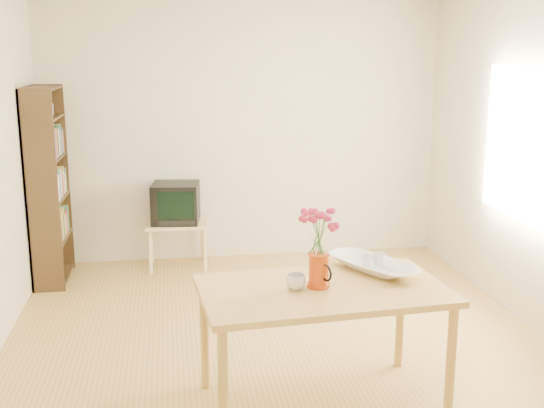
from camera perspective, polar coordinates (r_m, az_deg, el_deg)
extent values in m
plane|color=#AC823D|center=(5.11, 0.51, -11.76)|extent=(4.50, 4.50, 0.00)
plane|color=beige|center=(6.92, -2.42, 6.04)|extent=(4.00, 0.00, 4.00)
plane|color=beige|center=(2.59, 8.50, -6.19)|extent=(4.00, 0.00, 4.00)
plane|color=white|center=(5.63, 20.41, 4.65)|extent=(0.00, 1.30, 1.30)
cube|color=#C28F42|center=(4.09, 4.30, -7.24)|extent=(1.52, 0.95, 0.04)
cylinder|color=#C28F42|center=(3.78, -4.11, -15.24)|extent=(0.06, 0.06, 0.71)
cylinder|color=#C28F42|center=(4.18, 14.73, -12.76)|extent=(0.06, 0.06, 0.71)
cylinder|color=#C28F42|center=(4.41, -5.67, -10.94)|extent=(0.06, 0.06, 0.71)
cylinder|color=#C28F42|center=(4.76, 10.67, -9.27)|extent=(0.06, 0.06, 0.71)
cube|color=#D8BD7A|center=(6.77, -8.00, -1.61)|extent=(0.60, 0.45, 0.03)
cylinder|color=#D8BD7A|center=(6.65, -10.16, -4.00)|extent=(0.04, 0.04, 0.43)
cylinder|color=#D8BD7A|center=(6.66, -5.67, -3.85)|extent=(0.04, 0.04, 0.43)
cylinder|color=#D8BD7A|center=(7.01, -10.09, -3.12)|extent=(0.04, 0.04, 0.43)
cylinder|color=#D8BD7A|center=(7.01, -5.83, -2.98)|extent=(0.04, 0.04, 0.43)
cube|color=#311F10|center=(6.22, -18.71, 0.82)|extent=(0.28, 0.02, 1.80)
cube|color=#311F10|center=(6.87, -17.76, 2.00)|extent=(0.28, 0.03, 1.80)
cube|color=#311F10|center=(6.57, -19.35, 1.40)|extent=(0.02, 0.70, 1.80)
cube|color=#311F10|center=(6.76, -17.70, -5.71)|extent=(0.27, 0.65, 0.02)
cube|color=#311F10|center=(6.66, -17.91, -2.77)|extent=(0.27, 0.65, 0.02)
cube|color=#311F10|center=(6.57, -18.14, 0.42)|extent=(0.27, 0.65, 0.02)
cube|color=#311F10|center=(6.50, -18.38, 3.69)|extent=(0.27, 0.65, 0.02)
cube|color=#311F10|center=(6.46, -18.61, 6.84)|extent=(0.27, 0.65, 0.02)
cube|color=#311F10|center=(6.44, -18.77, 9.13)|extent=(0.27, 0.65, 0.02)
cylinder|color=#C43D0B|center=(4.06, 3.92, -5.62)|extent=(0.12, 0.12, 0.20)
cylinder|color=#C43D0B|center=(4.09, 3.90, -6.76)|extent=(0.14, 0.14, 0.02)
cylinder|color=#C43D0B|center=(4.03, 3.94, -4.26)|extent=(0.13, 0.13, 0.01)
cone|color=#C43D0B|center=(3.98, 3.77, -4.81)|extent=(0.07, 0.08, 0.06)
torus|color=black|center=(4.12, 4.13, -5.18)|extent=(0.06, 0.10, 0.10)
imported|color=white|center=(4.03, 2.02, -6.52)|extent=(0.14, 0.14, 0.09)
imported|color=white|center=(4.34, 8.47, -3.02)|extent=(0.59, 0.59, 0.41)
imported|color=white|center=(4.34, 7.94, -3.59)|extent=(0.09, 0.09, 0.06)
imported|color=white|center=(4.38, 8.94, -3.41)|extent=(0.10, 0.10, 0.07)
cube|color=black|center=(6.72, -8.05, 0.11)|extent=(0.49, 0.46, 0.39)
cube|color=black|center=(6.78, -8.07, 0.41)|extent=(0.34, 0.26, 0.27)
cube|color=black|center=(6.51, -8.04, -0.13)|extent=(0.35, 0.05, 0.27)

